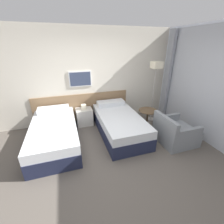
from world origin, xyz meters
The scene contains 8 objects.
ground_plane centered at (0.00, 0.00, 0.00)m, with size 16.00×16.00×0.00m, color #5B544C.
wall_headboard centered at (-0.02, 2.09, 1.30)m, with size 10.00×0.10×2.70m.
bed_near_door centered at (-1.15, 1.03, 0.28)m, with size 1.03×2.01×0.66m.
bed_near_window centered at (0.49, 1.03, 0.28)m, with size 1.03×2.01×0.66m.
nightstand centered at (-0.33, 1.79, 0.26)m, with size 0.46×0.38×0.64m.
floor_lamp centered at (1.76, 1.49, 1.54)m, with size 0.26×0.26×1.80m.
side_table centered at (1.28, 0.92, 0.43)m, with size 0.50×0.50×0.62m.
armchair centered at (1.66, 0.23, 0.25)m, with size 0.82×0.84×0.73m.
Camera 1 is at (-0.77, -2.29, 2.23)m, focal length 24.00 mm.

